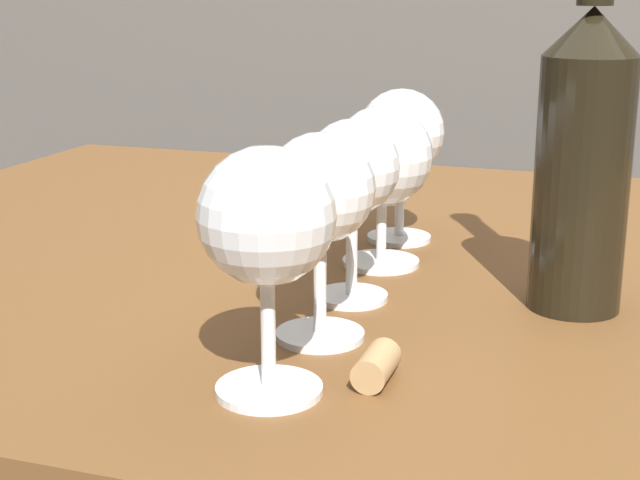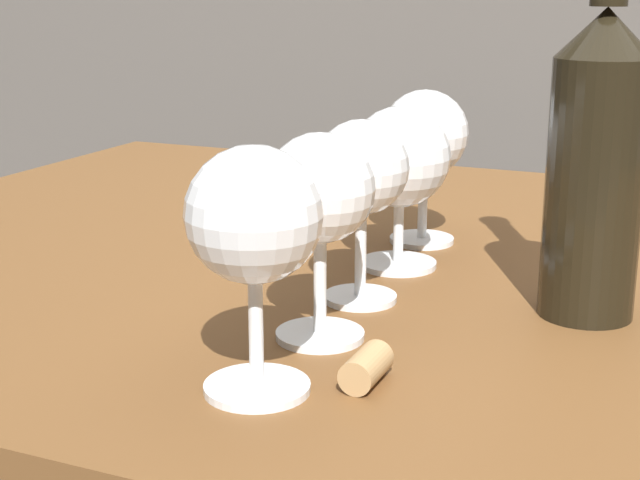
{
  "view_description": "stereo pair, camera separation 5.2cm",
  "coord_description": "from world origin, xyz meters",
  "px_view_note": "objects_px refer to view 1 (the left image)",
  "views": [
    {
      "loc": [
        0.11,
        -0.81,
        1.02
      ],
      "look_at": [
        -0.08,
        -0.22,
        0.85
      ],
      "focal_mm": 52.95,
      "sensor_mm": 36.0,
      "label": 1
    },
    {
      "loc": [
        0.16,
        -0.79,
        1.02
      ],
      "look_at": [
        -0.08,
        -0.22,
        0.85
      ],
      "focal_mm": 52.95,
      "sensor_mm": 36.0,
      "label": 2
    }
  ],
  "objects_px": {
    "wine_glass_port": "(320,195)",
    "wine_bottle": "(584,151)",
    "wine_glass_pinot": "(352,171)",
    "wine_glass_rose": "(383,158)",
    "wine_glass_empty": "(401,136)",
    "cork": "(376,366)",
    "wine_glass_white": "(266,221)"
  },
  "relations": [
    {
      "from": "wine_glass_port",
      "to": "wine_bottle",
      "type": "relative_size",
      "value": 0.46
    },
    {
      "from": "wine_bottle",
      "to": "wine_glass_port",
      "type": "bearing_deg",
      "value": -142.77
    },
    {
      "from": "wine_glass_pinot",
      "to": "wine_glass_rose",
      "type": "bearing_deg",
      "value": 91.38
    },
    {
      "from": "wine_glass_empty",
      "to": "cork",
      "type": "xyz_separation_m",
      "value": [
        0.07,
        -0.33,
        -0.09
      ]
    },
    {
      "from": "wine_glass_white",
      "to": "cork",
      "type": "distance_m",
      "value": 0.12
    },
    {
      "from": "wine_glass_port",
      "to": "wine_glass_empty",
      "type": "distance_m",
      "value": 0.27
    },
    {
      "from": "cork",
      "to": "wine_glass_empty",
      "type": "bearing_deg",
      "value": 101.54
    },
    {
      "from": "wine_glass_white",
      "to": "wine_bottle",
      "type": "height_order",
      "value": "wine_bottle"
    },
    {
      "from": "wine_glass_white",
      "to": "wine_bottle",
      "type": "xyz_separation_m",
      "value": [
        0.16,
        0.22,
        0.01
      ]
    },
    {
      "from": "wine_glass_port",
      "to": "wine_glass_rose",
      "type": "height_order",
      "value": "wine_glass_port"
    },
    {
      "from": "cork",
      "to": "wine_glass_white",
      "type": "bearing_deg",
      "value": -147.51
    },
    {
      "from": "wine_glass_port",
      "to": "wine_glass_rose",
      "type": "xyz_separation_m",
      "value": [
        -0.01,
        0.18,
        -0.01
      ]
    },
    {
      "from": "wine_glass_port",
      "to": "wine_bottle",
      "type": "bearing_deg",
      "value": 37.23
    },
    {
      "from": "wine_glass_empty",
      "to": "wine_bottle",
      "type": "relative_size",
      "value": 0.46
    },
    {
      "from": "wine_glass_rose",
      "to": "cork",
      "type": "distance_m",
      "value": 0.27
    },
    {
      "from": "wine_glass_white",
      "to": "wine_glass_port",
      "type": "bearing_deg",
      "value": 89.81
    },
    {
      "from": "wine_glass_empty",
      "to": "wine_bottle",
      "type": "distance_m",
      "value": 0.23
    },
    {
      "from": "wine_glass_port",
      "to": "wine_glass_pinot",
      "type": "bearing_deg",
      "value": 92.08
    },
    {
      "from": "wine_glass_rose",
      "to": "wine_bottle",
      "type": "bearing_deg",
      "value": -19.83
    },
    {
      "from": "wine_glass_white",
      "to": "wine_glass_port",
      "type": "relative_size",
      "value": 1.05
    },
    {
      "from": "wine_glass_white",
      "to": "cork",
      "type": "xyz_separation_m",
      "value": [
        0.06,
        0.04,
        -0.1
      ]
    },
    {
      "from": "wine_glass_empty",
      "to": "wine_bottle",
      "type": "height_order",
      "value": "wine_bottle"
    },
    {
      "from": "wine_glass_white",
      "to": "wine_bottle",
      "type": "distance_m",
      "value": 0.27
    },
    {
      "from": "wine_glass_white",
      "to": "wine_bottle",
      "type": "relative_size",
      "value": 0.49
    },
    {
      "from": "wine_glass_port",
      "to": "cork",
      "type": "xyz_separation_m",
      "value": [
        0.06,
        -0.06,
        -0.09
      ]
    },
    {
      "from": "wine_glass_port",
      "to": "wine_bottle",
      "type": "distance_m",
      "value": 0.21
    },
    {
      "from": "wine_glass_pinot",
      "to": "wine_glass_empty",
      "type": "height_order",
      "value": "wine_glass_empty"
    },
    {
      "from": "wine_bottle",
      "to": "wine_glass_white",
      "type": "bearing_deg",
      "value": -126.57
    },
    {
      "from": "wine_glass_white",
      "to": "wine_glass_rose",
      "type": "bearing_deg",
      "value": 91.06
    },
    {
      "from": "cork",
      "to": "wine_bottle",
      "type": "bearing_deg",
      "value": 60.02
    },
    {
      "from": "wine_glass_pinot",
      "to": "wine_glass_empty",
      "type": "xyz_separation_m",
      "value": [
        -0.01,
        0.18,
        -0.0
      ]
    },
    {
      "from": "wine_glass_pinot",
      "to": "cork",
      "type": "height_order",
      "value": "wine_glass_pinot"
    }
  ]
}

